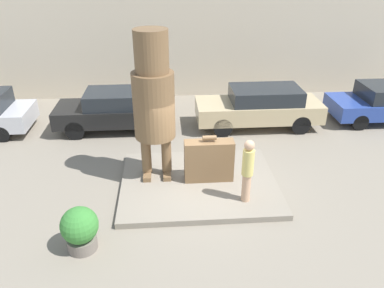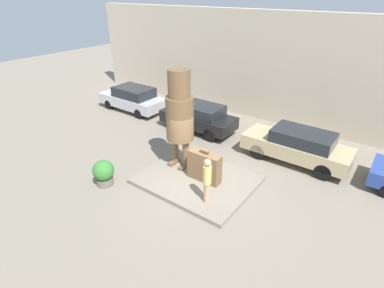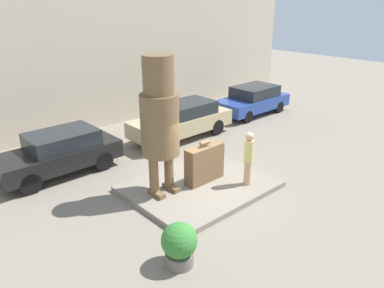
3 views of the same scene
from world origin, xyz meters
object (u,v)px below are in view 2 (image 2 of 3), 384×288
at_px(parked_car_black, 199,117).
at_px(parked_car_tan, 297,145).
at_px(statue_figure, 180,112).
at_px(tourist, 207,179).
at_px(giant_suitcase, 204,167).
at_px(parked_car_silver, 133,98).
at_px(planter_pot, 104,172).

distance_m(parked_car_black, parked_car_tan, 5.53).
height_order(statue_figure, parked_car_black, statue_figure).
xyz_separation_m(tourist, parked_car_black, (-3.99, 5.16, -0.33)).
bearing_deg(statue_figure, tourist, -31.82).
distance_m(giant_suitcase, parked_car_silver, 9.34).
distance_m(statue_figure, tourist, 3.16).
xyz_separation_m(giant_suitcase, tourist, (0.87, -1.11, 0.36)).
bearing_deg(giant_suitcase, parked_car_silver, 153.89).
distance_m(giant_suitcase, parked_car_black, 5.12).
xyz_separation_m(parked_car_black, planter_pot, (-0.07, -6.52, -0.24)).
distance_m(tourist, parked_car_tan, 5.25).
xyz_separation_m(tourist, parked_car_tan, (1.54, 5.01, -0.30)).
distance_m(statue_figure, parked_car_black, 4.43).
bearing_deg(statue_figure, planter_pot, -120.93).
xyz_separation_m(statue_figure, parked_car_tan, (3.91, 3.54, -1.80)).
bearing_deg(planter_pot, giant_suitcase, 37.72).
relative_size(giant_suitcase, planter_pot, 1.29).
height_order(statue_figure, parked_car_silver, statue_figure).
bearing_deg(parked_car_silver, planter_pot, 128.31).
bearing_deg(statue_figure, giant_suitcase, -13.39).
relative_size(giant_suitcase, tourist, 0.79).
bearing_deg(tourist, parked_car_black, 127.68).
height_order(statue_figure, parked_car_tan, statue_figure).
xyz_separation_m(statue_figure, planter_pot, (-1.69, -2.82, -2.07)).
xyz_separation_m(tourist, planter_pot, (-4.05, -1.36, -0.57)).
relative_size(parked_car_black, planter_pot, 3.84).
bearing_deg(parked_car_tan, parked_car_silver, -1.12).
distance_m(tourist, parked_car_silver, 10.63).
height_order(tourist, parked_car_tan, tourist).
distance_m(statue_figure, parked_car_tan, 5.57).
xyz_separation_m(giant_suitcase, parked_car_silver, (-8.38, 4.11, 0.02)).
height_order(giant_suitcase, parked_car_silver, giant_suitcase).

